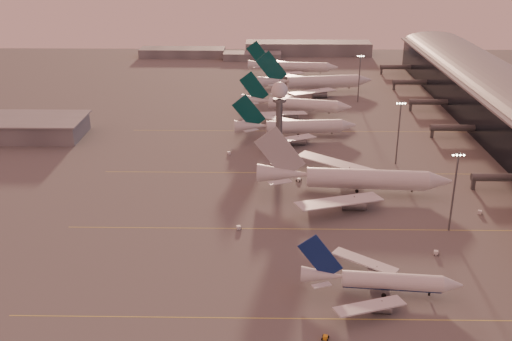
{
  "coord_description": "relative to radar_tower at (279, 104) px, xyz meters",
  "views": [
    {
      "loc": [
        -0.18,
        -106.19,
        83.71
      ],
      "look_at": [
        -3.4,
        78.46,
        9.52
      ],
      "focal_mm": 42.0,
      "sensor_mm": 36.0,
      "label": 1
    }
  ],
  "objects": [
    {
      "name": "taxiway_markings",
      "position": [
        25.0,
        -64.0,
        -20.94
      ],
      "size": [
        180.0,
        185.25,
        0.02
      ],
      "color": "#E8DF52",
      "rests_on": "ground"
    },
    {
      "name": "radar_tower",
      "position": [
        0.0,
        0.0,
        0.0
      ],
      "size": [
        6.4,
        6.4,
        31.1
      ],
      "color": "#4F5256",
      "rests_on": "ground"
    },
    {
      "name": "mast_b",
      "position": [
        50.0,
        -65.0,
        -7.21
      ],
      "size": [
        3.6,
        0.56,
        25.0
      ],
      "color": "#4F5256",
      "rests_on": "ground"
    },
    {
      "name": "mast_c",
      "position": [
        45.0,
        -10.0,
        -7.21
      ],
      "size": [
        3.6,
        0.56,
        25.0
      ],
      "color": "#4F5256",
      "rests_on": "ground"
    },
    {
      "name": "mast_d",
      "position": [
        43.0,
        80.0,
        -7.21
      ],
      "size": [
        3.6,
        0.56,
        25.0
      ],
      "color": "#4F5256",
      "rests_on": "ground"
    },
    {
      "name": "distant_horizon",
      "position": [
        -2.38,
        205.14,
        -17.06
      ],
      "size": [
        165.0,
        37.5,
        9.0
      ],
      "color": "slate",
      "rests_on": "ground"
    },
    {
      "name": "narrowbody_mid",
      "position": [
        23.19,
        -99.6,
        -17.77
      ],
      "size": [
        40.24,
        32.0,
        15.72
      ],
      "color": "silver",
      "rests_on": "ground"
    },
    {
      "name": "widebody_white",
      "position": [
        24.88,
        -38.43,
        -16.89
      ],
      "size": [
        66.57,
        53.19,
        23.41
      ],
      "color": "silver",
      "rests_on": "ground"
    },
    {
      "name": "greentail_a",
      "position": [
        7.84,
        21.76,
        -17.48
      ],
      "size": [
        54.04,
        43.46,
        19.64
      ],
      "color": "silver",
      "rests_on": "ground"
    },
    {
      "name": "greentail_b",
      "position": [
        9.39,
        57.44,
        -17.39
      ],
      "size": [
        54.85,
        43.87,
        20.14
      ],
      "color": "silver",
      "rests_on": "ground"
    },
    {
      "name": "greentail_c",
      "position": [
        22.23,
        100.36,
        -16.74
      ],
      "size": [
        65.32,
        52.39,
        23.84
      ],
      "color": "silver",
      "rests_on": "ground"
    },
    {
      "name": "greentail_d",
      "position": [
        11.53,
        143.57,
        -17.28
      ],
      "size": [
        57.15,
        46.02,
        20.75
      ],
      "color": "silver",
      "rests_on": "ground"
    },
    {
      "name": "gsv_tug_mid",
      "position": [
        8.2,
        -117.57,
        -20.46
      ],
      "size": [
        3.78,
        2.9,
        0.95
      ],
      "color": "#F2A31C",
      "rests_on": "ground"
    },
    {
      "name": "gsv_truck_b",
      "position": [
        42.77,
        -79.98,
        -19.66
      ],
      "size": [
        6.57,
        3.38,
        2.53
      ],
      "color": "silver",
      "rests_on": "ground"
    },
    {
      "name": "gsv_truck_c",
      "position": [
        -12.75,
        -65.54,
        -19.67
      ],
      "size": [
        6.61,
        4.18,
        2.51
      ],
      "color": "silver",
      "rests_on": "ground"
    },
    {
      "name": "gsv_catering_b",
      "position": [
        63.17,
        -53.82,
        -18.61
      ],
      "size": [
        6.24,
        4.58,
        4.68
      ],
      "color": "silver",
      "rests_on": "ground"
    },
    {
      "name": "gsv_tug_far",
      "position": [
        6.75,
        -28.01,
        -20.42
      ],
      "size": [
        3.54,
        4.17,
        1.02
      ],
      "color": "silver",
      "rests_on": "ground"
    },
    {
      "name": "gsv_truck_d",
      "position": [
        -20.11,
        -0.45,
        -19.69
      ],
      "size": [
        3.7,
        6.45,
        2.46
      ],
      "color": "silver",
      "rests_on": "ground"
    },
    {
      "name": "gsv_tug_hangar",
      "position": [
        32.52,
        40.79,
        -20.39
      ],
      "size": [
        3.88,
        2.4,
        1.09
      ],
      "color": "#F2A31C",
      "rests_on": "ground"
    }
  ]
}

